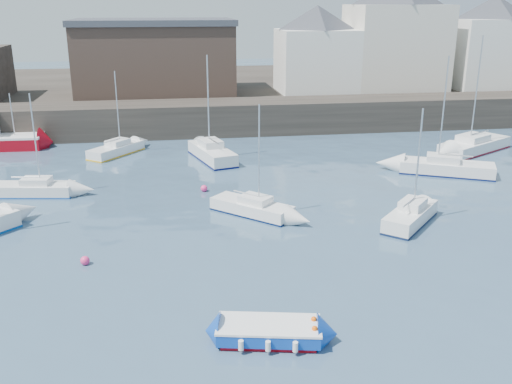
{
  "coord_description": "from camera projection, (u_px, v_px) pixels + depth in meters",
  "views": [
    {
      "loc": [
        -4.74,
        -19.2,
        12.03
      ],
      "look_at": [
        0.0,
        12.0,
        1.5
      ],
      "focal_mm": 40.0,
      "sensor_mm": 36.0,
      "label": 1
    }
  ],
  "objects": [
    {
      "name": "bldg_east_d",
      "position": [
        316.0,
        48.0,
        60.65
      ],
      "size": [
        11.14,
        11.14,
        8.95
      ],
      "color": "white",
      "rests_on": "land_strip"
    },
    {
      "name": "warehouse",
      "position": [
        155.0,
        56.0,
        59.86
      ],
      "size": [
        16.4,
        10.4,
        7.6
      ],
      "color": "#3D2D26",
      "rests_on": "land_strip"
    },
    {
      "name": "sailboat_d",
      "position": [
        446.0,
        167.0,
        41.83
      ],
      "size": [
        6.93,
        4.82,
        8.5
      ],
      "color": "white",
      "rests_on": "ground"
    },
    {
      "name": "sailboat_b",
      "position": [
        252.0,
        207.0,
        33.89
      ],
      "size": [
        4.89,
        4.75,
        6.65
      ],
      "color": "white",
      "rests_on": "ground"
    },
    {
      "name": "sailboat_f",
      "position": [
        212.0,
        153.0,
        45.62
      ],
      "size": [
        3.67,
        6.61,
        8.19
      ],
      "color": "white",
      "rests_on": "ground"
    },
    {
      "name": "land_strip",
      "position": [
        207.0,
        91.0,
        71.75
      ],
      "size": [
        90.0,
        32.0,
        2.8
      ],
      "primitive_type": "cube",
      "color": "#28231E",
      "rests_on": "ground"
    },
    {
      "name": "quay_wall",
      "position": [
        220.0,
        117.0,
        54.84
      ],
      "size": [
        90.0,
        5.0,
        3.0
      ],
      "primitive_type": "cube",
      "color": "#28231E",
      "rests_on": "ground"
    },
    {
      "name": "sailboat_g",
      "position": [
        474.0,
        145.0,
        48.17
      ],
      "size": [
        7.72,
        5.94,
        9.56
      ],
      "color": "white",
      "rests_on": "ground"
    },
    {
      "name": "buoy_mid",
      "position": [
        287.0,
        222.0,
        32.78
      ],
      "size": [
        0.39,
        0.39,
        0.39
      ],
      "primitive_type": "sphere",
      "color": "#FF327B",
      "rests_on": "ground"
    },
    {
      "name": "sailboat_e",
      "position": [
        34.0,
        189.0,
        37.24
      ],
      "size": [
        5.38,
        2.43,
        6.67
      ],
      "color": "white",
      "rests_on": "ground"
    },
    {
      "name": "water",
      "position": [
        302.0,
        323.0,
        22.49
      ],
      "size": [
        220.0,
        220.0,
        0.0
      ],
      "primitive_type": "plane",
      "color": "#2D4760",
      "rests_on": "ground"
    },
    {
      "name": "buoy_near",
      "position": [
        85.0,
        264.0,
        27.51
      ],
      "size": [
        0.45,
        0.45,
        0.45
      ],
      "primitive_type": "sphere",
      "color": "#FF327B",
      "rests_on": "ground"
    },
    {
      "name": "buoy_far",
      "position": [
        204.0,
        191.0,
        38.15
      ],
      "size": [
        0.45,
        0.45,
        0.45
      ],
      "primitive_type": "sphere",
      "color": "#FF327B",
      "rests_on": "ground"
    },
    {
      "name": "sailboat_h",
      "position": [
        116.0,
        149.0,
        47.25
      ],
      "size": [
        4.58,
        5.21,
        6.8
      ],
      "color": "white",
      "rests_on": "ground"
    },
    {
      "name": "bldg_east_a",
      "position": [
        396.0,
        33.0,
        61.94
      ],
      "size": [
        13.36,
        13.36,
        11.8
      ],
      "color": "beige",
      "rests_on": "land_strip"
    },
    {
      "name": "blue_dinghy",
      "position": [
        269.0,
        331.0,
        21.17
      ],
      "size": [
        4.11,
        2.39,
        0.73
      ],
      "color": "#980612",
      "rests_on": "ground"
    },
    {
      "name": "sailboat_c",
      "position": [
        411.0,
        215.0,
        32.41
      ],
      "size": [
        4.55,
        4.75,
        6.57
      ],
      "color": "white",
      "rests_on": "ground"
    },
    {
      "name": "bldg_east_b",
      "position": [
        491.0,
        42.0,
        63.34
      ],
      "size": [
        11.88,
        11.88,
        9.95
      ],
      "color": "white",
      "rests_on": "land_strip"
    }
  ]
}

